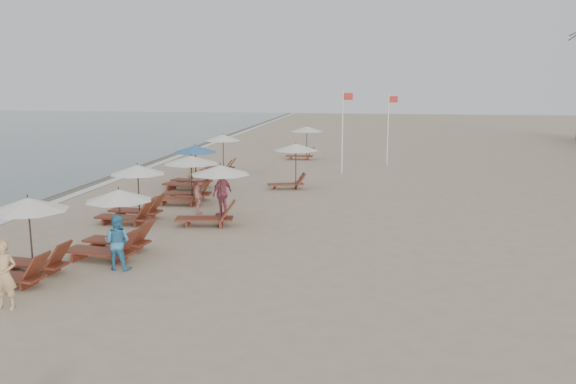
% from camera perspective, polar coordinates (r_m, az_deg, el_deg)
% --- Properties ---
extents(ground, '(160.00, 160.00, 0.00)m').
position_cam_1_polar(ground, '(17.77, -1.11, -6.73)').
color(ground, tan).
rests_on(ground, ground).
extents(wet_sand_band, '(3.20, 140.00, 0.01)m').
position_cam_1_polar(wet_sand_band, '(31.31, -20.83, 0.19)').
color(wet_sand_band, '#6B5E4C').
rests_on(wet_sand_band, ground).
extents(foam_line, '(0.50, 140.00, 0.02)m').
position_cam_1_polar(foam_line, '(30.69, -18.73, 0.14)').
color(foam_line, white).
rests_on(foam_line, ground).
extents(lounger_station_0, '(2.56, 2.11, 2.26)m').
position_cam_1_polar(lounger_station_0, '(17.54, -24.01, -4.34)').
color(lounger_station_0, brown).
rests_on(lounger_station_0, ground).
extents(lounger_station_1, '(2.63, 2.29, 2.07)m').
position_cam_1_polar(lounger_station_1, '(19.02, -16.52, -3.14)').
color(lounger_station_1, brown).
rests_on(lounger_station_1, ground).
extents(lounger_station_2, '(2.59, 2.09, 2.17)m').
position_cam_1_polar(lounger_station_2, '(23.39, -14.66, -0.33)').
color(lounger_station_2, brown).
rests_on(lounger_station_2, ground).
extents(lounger_station_3, '(2.84, 2.42, 2.08)m').
position_cam_1_polar(lounger_station_3, '(26.46, -9.74, 1.17)').
color(lounger_station_3, brown).
rests_on(lounger_station_3, ground).
extents(lounger_station_4, '(2.74, 2.45, 2.15)m').
position_cam_1_polar(lounger_station_4, '(29.93, -9.31, 2.24)').
color(lounger_station_4, brown).
rests_on(lounger_station_4, ground).
extents(lounger_station_5, '(2.38, 2.12, 2.22)m').
position_cam_1_polar(lounger_station_5, '(34.77, -6.50, 3.73)').
color(lounger_station_5, brown).
rests_on(lounger_station_5, ground).
extents(inland_station_0, '(2.83, 2.24, 2.22)m').
position_cam_1_polar(inland_station_0, '(22.16, -7.19, 0.15)').
color(inland_station_0, brown).
rests_on(inland_station_0, ground).
extents(inland_station_1, '(2.56, 2.24, 2.22)m').
position_cam_1_polar(inland_station_1, '(29.51, 0.42, 3.19)').
color(inland_station_1, brown).
rests_on(inland_station_1, ground).
extents(inland_station_2, '(2.58, 2.24, 2.22)m').
position_cam_1_polar(inland_station_2, '(40.49, 1.53, 5.15)').
color(inland_station_2, brown).
rests_on(inland_station_2, ground).
extents(beachgoer_near, '(0.64, 0.46, 1.66)m').
position_cam_1_polar(beachgoer_near, '(15.55, -25.46, -7.15)').
color(beachgoer_near, tan).
rests_on(beachgoer_near, ground).
extents(beachgoer_mid_a, '(0.80, 0.63, 1.60)m').
position_cam_1_polar(beachgoer_mid_a, '(17.60, -15.98, -4.61)').
color(beachgoer_mid_a, teal).
rests_on(beachgoer_mid_a, ground).
extents(beachgoer_mid_b, '(0.82, 1.16, 1.63)m').
position_cam_1_polar(beachgoer_mid_b, '(24.11, -8.46, -0.22)').
color(beachgoer_mid_b, '#905449').
rests_on(beachgoer_mid_b, ground).
extents(beachgoer_far_a, '(0.87, 1.16, 1.83)m').
position_cam_1_polar(beachgoer_far_a, '(23.68, -6.30, -0.10)').
color(beachgoer_far_a, '#AA4457').
rests_on(beachgoer_far_a, ground).
extents(beachgoer_far_b, '(0.94, 0.90, 1.62)m').
position_cam_1_polar(beachgoer_far_b, '(32.60, -9.03, 2.58)').
color(beachgoer_far_b, tan).
rests_on(beachgoer_far_b, ground).
extents(flag_pole_near, '(0.59, 0.08, 4.79)m').
position_cam_1_polar(flag_pole_near, '(34.30, 5.27, 6.15)').
color(flag_pole_near, silver).
rests_on(flag_pole_near, ground).
extents(flag_pole_far, '(0.60, 0.08, 4.52)m').
position_cam_1_polar(flag_pole_far, '(38.23, 9.57, 6.30)').
color(flag_pole_far, silver).
rests_on(flag_pole_far, ground).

